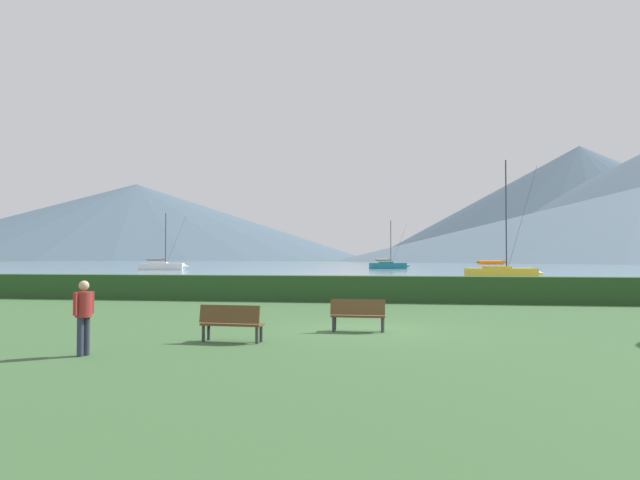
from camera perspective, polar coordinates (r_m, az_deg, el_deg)
ground_plane at (r=17.83m, az=4.48°, el=-8.60°), size 1000.00×1000.00×0.00m
harbor_water at (r=154.66m, az=8.37°, el=-2.37°), size 320.00×246.00×0.00m
hedge_line at (r=28.71m, az=6.16°, el=-4.68°), size 80.00×1.20×1.24m
sailboat_slip_1 at (r=60.26m, az=17.03°, el=-2.96°), size 7.75×3.45×11.56m
sailboat_slip_3 at (r=106.67m, az=6.57°, el=-2.41°), size 7.56×3.81×8.59m
sailboat_slip_5 at (r=99.35m, az=-14.86°, el=-2.41°), size 8.11×3.78×9.17m
park_bench_near_path at (r=15.38m, az=-8.51°, el=-7.72°), size 1.62×0.58×0.95m
park_bench_under_tree at (r=17.35m, az=3.66°, el=-7.04°), size 1.58×0.49×0.95m
person_standing_walker at (r=14.12m, az=-21.70°, el=-6.37°), size 0.36×0.55×1.65m
distant_hill_central_peak at (r=438.84m, az=23.65°, el=3.31°), size 285.26×285.26×77.06m
distant_hill_far_shoulder at (r=461.44m, az=-17.19°, el=1.69°), size 343.21×343.21×55.84m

